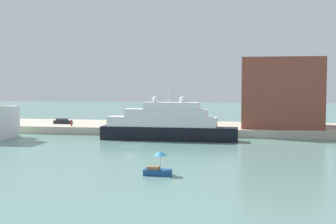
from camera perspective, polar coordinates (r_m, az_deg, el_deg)
name	(u,v)px	position (r m, az deg, el deg)	size (l,w,h in m)	color
ground	(130,146)	(84.83, -4.92, -4.38)	(400.00, 400.00, 0.00)	slate
quay_dock	(157,128)	(110.64, -1.44, -2.03)	(110.00, 21.51, 1.77)	#B7AD99
large_yacht	(167,125)	(92.77, -0.18, -1.69)	(28.69, 4.02, 10.55)	black
small_motorboat	(158,167)	(57.74, -1.32, -7.05)	(3.56, 1.73, 3.21)	navy
harbor_building	(280,93)	(107.19, 14.23, 2.43)	(17.91, 15.67, 15.97)	brown
parked_car	(63,121)	(114.89, -13.37, -1.18)	(4.54, 1.64, 1.35)	black
person_figure	(71,123)	(107.92, -12.31, -1.38)	(0.36, 0.36, 1.66)	maroon
mooring_bollard	(162,126)	(101.20, -0.80, -1.86)	(0.51, 0.51, 0.69)	black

